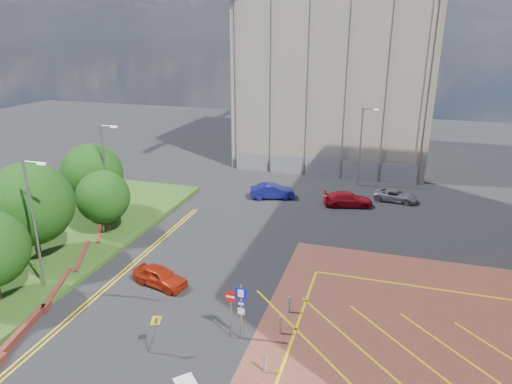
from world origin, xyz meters
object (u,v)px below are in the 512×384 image
at_px(car_red_left, 160,276).
at_px(car_silver_back, 395,195).
at_px(tree_c, 103,197).
at_px(sign_cluster, 237,306).
at_px(lamp_back, 361,144).
at_px(tree_d, 92,174).
at_px(tree_b, 30,204).
at_px(car_red_back, 348,199).
at_px(lamp_left_far, 106,170).
at_px(car_blue_back, 272,191).
at_px(warning_sign, 154,330).
at_px(lamp_left_near, 35,220).

xyz_separation_m(car_red_left, car_silver_back, (13.79, 19.81, -0.08)).
bearing_deg(tree_c, sign_cluster, -33.16).
height_order(lamp_back, car_silver_back, lamp_back).
bearing_deg(tree_d, tree_c, -45.00).
xyz_separation_m(tree_b, car_red_back, (19.16, 16.81, -3.60)).
distance_m(lamp_left_far, sign_cluster, 18.58).
xyz_separation_m(tree_c, lamp_left_far, (-0.92, 2.00, 1.47)).
distance_m(lamp_back, car_blue_back, 10.37).
xyz_separation_m(tree_b, car_blue_back, (12.10, 16.83, -3.55)).
xyz_separation_m(lamp_back, car_red_left, (-10.11, -23.44, -3.74)).
distance_m(lamp_back, car_red_back, 7.24).
relative_size(tree_c, warning_sign, 2.19).
xyz_separation_m(lamp_left_far, warning_sign, (11.29, -13.32, -3.23)).
height_order(lamp_left_far, lamp_back, lamp_left_far).
bearing_deg(sign_cluster, tree_c, 146.84).
relative_size(lamp_left_far, car_blue_back, 1.92).
relative_size(sign_cluster, car_red_left, 0.87).
relative_size(car_blue_back, car_red_back, 0.95).
xyz_separation_m(tree_c, sign_cluster, (13.80, -9.02, -1.24)).
height_order(tree_b, car_blue_back, tree_b).
bearing_deg(lamp_left_near, car_silver_back, 47.95).
height_order(lamp_left_near, car_red_back, lamp_left_near).
xyz_separation_m(tree_d, lamp_left_far, (2.08, -1.00, 0.79)).
bearing_deg(warning_sign, car_silver_back, 67.03).
relative_size(car_red_left, car_blue_back, 0.88).
distance_m(tree_c, warning_sign, 15.45).
bearing_deg(lamp_back, car_silver_back, -44.64).
distance_m(warning_sign, car_red_back, 24.12).
bearing_deg(car_red_left, tree_d, 65.15).
relative_size(tree_b, tree_d, 1.11).
height_order(tree_b, tree_c, tree_b).
bearing_deg(car_silver_back, tree_b, 135.66).
bearing_deg(tree_d, car_red_left, -38.87).
bearing_deg(lamp_left_far, tree_b, -98.77).
bearing_deg(car_red_back, tree_b, 117.61).
height_order(lamp_left_far, car_blue_back, lamp_left_far).
relative_size(tree_b, tree_c, 1.38).
xyz_separation_m(lamp_back, car_silver_back, (3.68, -3.63, -3.81)).
relative_size(lamp_back, warning_sign, 3.57).
bearing_deg(sign_cluster, car_red_left, 150.52).
bearing_deg(car_red_left, tree_b, 101.38).
xyz_separation_m(tree_b, car_silver_back, (23.26, 19.37, -3.69)).
bearing_deg(tree_c, car_red_back, 34.54).
bearing_deg(lamp_left_near, tree_c, 97.69).
height_order(tree_b, sign_cluster, tree_b).
relative_size(lamp_left_near, car_blue_back, 1.92).
bearing_deg(lamp_back, lamp_left_near, -122.40).
height_order(lamp_back, sign_cluster, lamp_back).
height_order(lamp_left_far, warning_sign, lamp_left_far).
xyz_separation_m(tree_c, car_blue_back, (10.10, 11.83, -2.51)).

